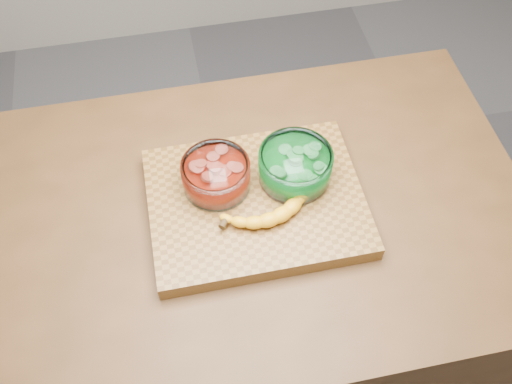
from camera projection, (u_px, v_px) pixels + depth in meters
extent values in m
plane|color=#555559|center=(256.00, 352.00, 1.97)|extent=(3.50, 3.50, 0.00)
cube|color=#492D16|center=(256.00, 296.00, 1.60)|extent=(1.20, 0.80, 0.90)
cube|color=brown|center=(256.00, 203.00, 1.21)|extent=(0.45, 0.35, 0.04)
cylinder|color=white|center=(216.00, 175.00, 1.19)|extent=(0.14, 0.14, 0.07)
cylinder|color=#B6210C|center=(216.00, 178.00, 1.20)|extent=(0.12, 0.12, 0.04)
cylinder|color=#E75E49|center=(216.00, 170.00, 1.17)|extent=(0.12, 0.12, 0.02)
cylinder|color=white|center=(295.00, 166.00, 1.20)|extent=(0.16, 0.16, 0.07)
cylinder|color=#118424|center=(295.00, 169.00, 1.21)|extent=(0.13, 0.13, 0.04)
cylinder|color=#60CC67|center=(296.00, 160.00, 1.18)|extent=(0.13, 0.13, 0.02)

